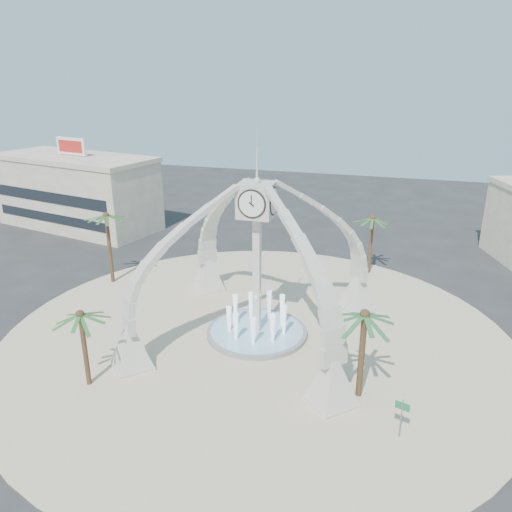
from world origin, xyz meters
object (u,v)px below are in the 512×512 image
(fountain, at_px, (257,332))
(street_sign, at_px, (402,411))
(clock_tower, at_px, (257,259))
(palm_north, at_px, (373,219))
(palm_east, at_px, (365,316))
(palm_west, at_px, (106,217))
(palm_south, at_px, (80,315))

(fountain, height_order, street_sign, fountain)
(clock_tower, bearing_deg, palm_north, 65.68)
(clock_tower, distance_m, fountain, 6.20)
(palm_east, height_order, street_sign, palm_east)
(palm_north, bearing_deg, clock_tower, -114.32)
(palm_west, xyz_separation_m, palm_north, (24.23, 10.06, -0.91))
(palm_west, xyz_separation_m, street_sign, (28.26, -15.09, -4.96))
(clock_tower, bearing_deg, palm_south, -131.90)
(clock_tower, xyz_separation_m, palm_south, (-8.78, -9.79, -1.33))
(palm_east, distance_m, street_sign, 5.81)
(clock_tower, bearing_deg, palm_west, 160.36)
(palm_east, relative_size, palm_west, 0.87)
(clock_tower, height_order, palm_north, clock_tower)
(fountain, bearing_deg, palm_east, -33.55)
(palm_south, bearing_deg, palm_west, 117.29)
(clock_tower, relative_size, street_sign, 7.01)
(fountain, relative_size, palm_east, 1.20)
(clock_tower, relative_size, palm_north, 2.69)
(street_sign, bearing_deg, palm_east, 147.26)
(palm_north, bearing_deg, palm_south, -121.81)
(palm_east, distance_m, palm_west, 28.19)
(palm_south, bearing_deg, fountain, 48.10)
(fountain, relative_size, palm_south, 1.36)
(clock_tower, relative_size, palm_south, 3.04)
(palm_north, height_order, street_sign, palm_north)
(palm_east, xyz_separation_m, palm_south, (-17.42, -4.06, -0.62))
(palm_east, height_order, palm_south, palm_east)
(palm_east, xyz_separation_m, palm_north, (-1.36, 21.83, 0.09))
(palm_west, relative_size, street_sign, 2.99)
(palm_east, bearing_deg, clock_tower, 146.45)
(palm_east, bearing_deg, fountain, 146.45)
(clock_tower, distance_m, palm_west, 18.00)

